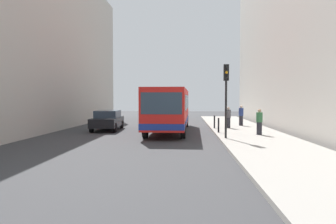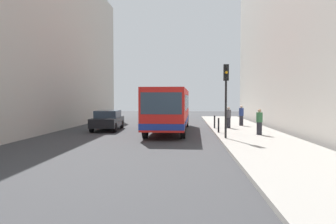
% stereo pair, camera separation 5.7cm
% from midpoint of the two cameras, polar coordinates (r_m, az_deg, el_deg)
% --- Properties ---
extents(ground_plane, '(80.00, 80.00, 0.00)m').
position_cam_midpoint_polar(ground_plane, '(19.94, -0.63, -4.35)').
color(ground_plane, '#38383A').
extents(sidewalk, '(4.40, 40.00, 0.15)m').
position_cam_midpoint_polar(sidewalk, '(20.29, 14.80, -4.10)').
color(sidewalk, '#9E9991').
rests_on(sidewalk, ground).
extents(building_left, '(7.00, 32.00, 13.84)m').
position_cam_midpoint_polar(building_left, '(27.41, -25.30, 11.79)').
color(building_left, '#BCB7AD').
rests_on(building_left, ground).
extents(building_right, '(7.00, 32.00, 17.25)m').
position_cam_midpoint_polar(building_right, '(26.58, 26.71, 15.82)').
color(building_right, '#BCB7AD').
rests_on(building_right, ground).
extents(bus, '(2.81, 11.08, 3.00)m').
position_cam_midpoint_polar(bus, '(22.60, 0.20, 0.83)').
color(bus, red).
rests_on(bus, ground).
extents(car_beside_bus, '(2.03, 4.48, 1.48)m').
position_cam_midpoint_polar(car_beside_bus, '(23.88, -10.98, -1.39)').
color(car_beside_bus, black).
rests_on(car_beside_bus, ground).
extents(traffic_light, '(0.28, 0.33, 4.10)m').
position_cam_midpoint_polar(traffic_light, '(17.74, 10.42, 4.50)').
color(traffic_light, black).
rests_on(traffic_light, sidewalk).
extents(bollard_near, '(0.11, 0.11, 0.95)m').
position_cam_midpoint_polar(bollard_near, '(20.74, 9.08, -2.38)').
color(bollard_near, black).
rests_on(bollard_near, sidewalk).
extents(bollard_mid, '(0.11, 0.11, 0.95)m').
position_cam_midpoint_polar(bollard_mid, '(23.70, 8.36, -1.78)').
color(bollard_mid, black).
rests_on(bollard_mid, sidewalk).
extents(pedestrian_near_signal, '(0.38, 0.38, 1.58)m').
position_cam_midpoint_polar(pedestrian_near_signal, '(19.99, 16.17, -1.74)').
color(pedestrian_near_signal, '#26262D').
rests_on(pedestrian_near_signal, sidewalk).
extents(pedestrian_mid_sidewalk, '(0.38, 0.38, 1.59)m').
position_cam_midpoint_polar(pedestrian_mid_sidewalk, '(24.06, 10.82, -0.99)').
color(pedestrian_mid_sidewalk, '#26262D').
rests_on(pedestrian_mid_sidewalk, sidewalk).
extents(pedestrian_far_sidewalk, '(0.38, 0.38, 1.66)m').
position_cam_midpoint_polar(pedestrian_far_sidewalk, '(26.44, 13.07, -0.63)').
color(pedestrian_far_sidewalk, '#26262D').
rests_on(pedestrian_far_sidewalk, sidewalk).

